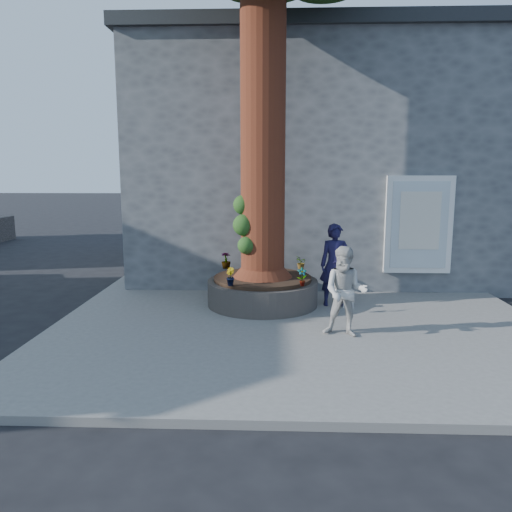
{
  "coord_description": "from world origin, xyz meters",
  "views": [
    {
      "loc": [
        1.05,
        -8.21,
        2.88
      ],
      "look_at": [
        0.68,
        1.43,
        1.25
      ],
      "focal_mm": 35.0,
      "sensor_mm": 36.0,
      "label": 1
    }
  ],
  "objects": [
    {
      "name": "pavement",
      "position": [
        1.5,
        1.0,
        0.06
      ],
      "size": [
        9.0,
        8.0,
        0.12
      ],
      "primitive_type": "cube",
      "color": "slate",
      "rests_on": "ground"
    },
    {
      "name": "plant_a",
      "position": [
        1.58,
        1.15,
        0.9
      ],
      "size": [
        0.21,
        0.16,
        0.35
      ],
      "primitive_type": "imported",
      "rotation": [
        0.0,
        0.0,
        0.21
      ],
      "color": "gray",
      "rests_on": "planter"
    },
    {
      "name": "ground",
      "position": [
        0.0,
        0.0,
        0.0
      ],
      "size": [
        120.0,
        120.0,
        0.0
      ],
      "primitive_type": "plane",
      "color": "black",
      "rests_on": "ground"
    },
    {
      "name": "plant_b",
      "position": [
        0.19,
        1.15,
        0.89
      ],
      "size": [
        0.25,
        0.26,
        0.35
      ],
      "primitive_type": "imported",
      "rotation": [
        0.0,
        0.0,
        2.06
      ],
      "color": "gray",
      "rests_on": "planter"
    },
    {
      "name": "yellow_line",
      "position": [
        -3.05,
        1.0,
        0.0
      ],
      "size": [
        0.1,
        30.0,
        0.01
      ],
      "primitive_type": "cube",
      "color": "yellow",
      "rests_on": "ground"
    },
    {
      "name": "man",
      "position": [
        2.3,
        1.99,
        0.98
      ],
      "size": [
        0.63,
        0.41,
        1.71
      ],
      "primitive_type": "imported",
      "rotation": [
        0.0,
        0.0,
        -0.01
      ],
      "color": "#161336",
      "rests_on": "pavement"
    },
    {
      "name": "plant_d",
      "position": [
        1.65,
        2.85,
        0.87
      ],
      "size": [
        0.3,
        0.32,
        0.29
      ],
      "primitive_type": "imported",
      "rotation": [
        0.0,
        0.0,
        5.0
      ],
      "color": "gray",
      "rests_on": "planter"
    },
    {
      "name": "stone_shop",
      "position": [
        2.5,
        7.2,
        3.16
      ],
      "size": [
        10.3,
        8.3,
        6.3
      ],
      "color": "#4F5254",
      "rests_on": "ground"
    },
    {
      "name": "plant_c",
      "position": [
        -0.05,
        2.85,
        0.91
      ],
      "size": [
        0.22,
        0.22,
        0.38
      ],
      "primitive_type": "imported",
      "rotation": [
        0.0,
        0.0,
        3.17
      ],
      "color": "gray",
      "rests_on": "planter"
    },
    {
      "name": "shopping_bag",
      "position": [
        2.57,
        1.8,
        0.26
      ],
      "size": [
        0.2,
        0.12,
        0.28
      ],
      "primitive_type": "cube",
      "rotation": [
        0.0,
        0.0,
        -0.01
      ],
      "color": "white",
      "rests_on": "pavement"
    },
    {
      "name": "woman",
      "position": [
        2.25,
        0.01,
        0.89
      ],
      "size": [
        0.87,
        0.75,
        1.54
      ],
      "primitive_type": "imported",
      "rotation": [
        0.0,
        0.0,
        -0.25
      ],
      "color": "#B9B7B1",
      "rests_on": "pavement"
    },
    {
      "name": "planter",
      "position": [
        0.8,
        2.0,
        0.41
      ],
      "size": [
        2.3,
        2.3,
        0.6
      ],
      "color": "black",
      "rests_on": "pavement"
    }
  ]
}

